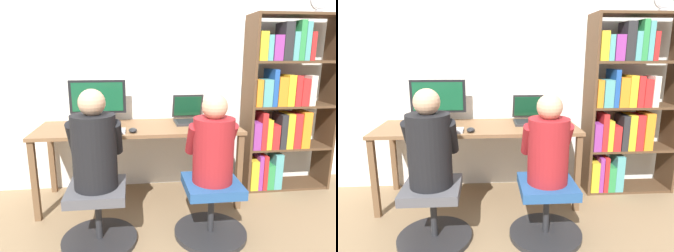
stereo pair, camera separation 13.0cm
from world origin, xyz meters
TOP-DOWN VIEW (x-y plane):
  - ground_plane at (0.00, 0.00)m, footprint 14.00×14.00m
  - wall_back at (0.00, 0.69)m, footprint 10.00×0.05m
  - desk at (0.00, 0.31)m, footprint 1.82×0.63m
  - desktop_monitor at (-0.38, 0.49)m, footprint 0.52×0.21m
  - laptop at (0.49, 0.44)m, footprint 0.30×0.35m
  - keyboard at (-0.34, 0.12)m, footprint 0.45×0.15m
  - computer_mouse_by_keyboard at (-0.06, 0.11)m, footprint 0.07×0.11m
  - office_chair_left at (-0.32, -0.33)m, footprint 0.56×0.56m
  - office_chair_right at (0.52, -0.33)m, footprint 0.56×0.56m
  - person_at_monitor at (-0.32, -0.32)m, footprint 0.38×0.34m
  - person_at_laptop at (0.52, -0.33)m, footprint 0.37×0.32m
  - bookshelf at (1.42, 0.43)m, footprint 0.88×0.33m
  - desk_clock at (1.66, 0.36)m, footprint 0.19×0.03m

SIDE VIEW (x-z plane):
  - ground_plane at x=0.00m, z-range 0.00..0.00m
  - office_chair_left at x=-0.32m, z-range 0.00..0.44m
  - office_chair_right at x=0.52m, z-range 0.00..0.44m
  - desk at x=0.00m, z-range 0.29..1.01m
  - person_at_laptop at x=0.52m, z-range 0.40..1.06m
  - keyboard at x=-0.34m, z-range 0.73..0.75m
  - computer_mouse_by_keyboard at x=-0.06m, z-range 0.73..0.76m
  - person_at_monitor at x=-0.32m, z-range 0.40..1.10m
  - laptop at x=0.49m, z-range 0.65..0.91m
  - bookshelf at x=1.42m, z-range -0.02..1.72m
  - desktop_monitor at x=-0.38m, z-range 0.73..1.14m
  - wall_back at x=0.00m, z-range 0.00..2.60m
  - desk_clock at x=1.66m, z-range 1.74..1.95m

